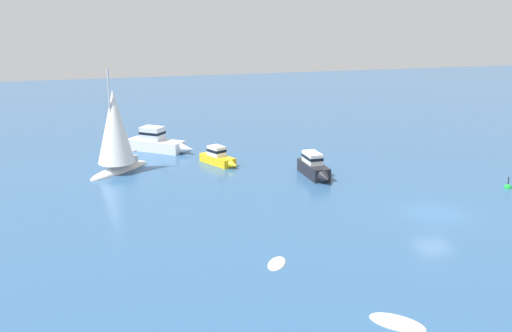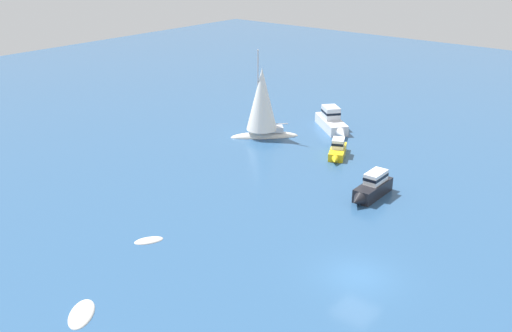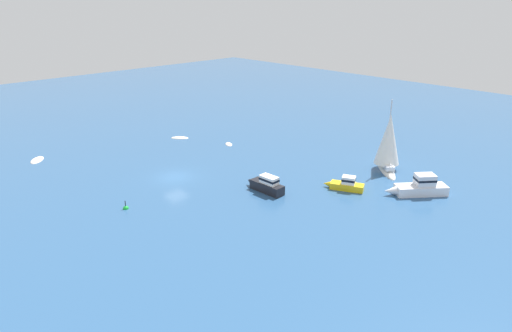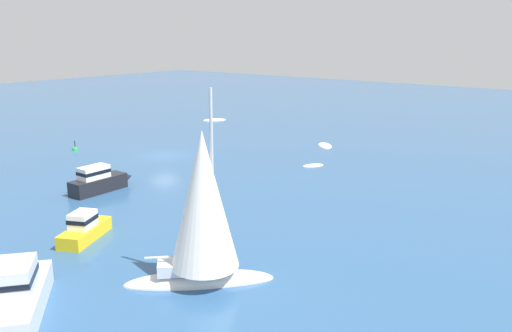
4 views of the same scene
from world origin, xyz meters
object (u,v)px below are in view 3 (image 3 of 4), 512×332
sailboat (388,145)px  skiff (180,138)px  rib (37,160)px  launch (419,187)px  launch_1 (266,184)px  rib_1 (229,144)px  channel_buoy (126,209)px  motor_cruiser (346,184)px

sailboat → skiff: (28.75, 10.81, -3.25)m
sailboat → skiff: sailboat is taller
rib → launch: (-40.10, -25.91, 0.84)m
sailboat → launch: 7.97m
sailboat → launch_1: (5.77, 15.43, -2.47)m
rib → rib_1: size_ratio=1.53×
sailboat → launch: bearing=-167.6°
channel_buoy → sailboat: bearing=-113.6°
launch_1 → channel_buoy: (6.77, 13.30, -0.77)m
launch → motor_cruiser: bearing=-14.6°
launch_1 → channel_buoy: launch_1 is taller
motor_cruiser → skiff: bearing=-21.4°
skiff → motor_cruiser: (-28.87, -2.12, 0.60)m
rib_1 → motor_cruiser: size_ratio=0.48×
sailboat → rib: (33.69, 29.99, -3.25)m
motor_cruiser → launch_1: bearing=23.2°
rib → launch: bearing=69.0°
skiff → motor_cruiser: 28.95m
launch → motor_cruiser: 7.81m
sailboat → launch: sailboat is taller
rib → motor_cruiser: motor_cruiser is taller
launch_1 → channel_buoy: 14.95m
skiff → sailboat: bearing=158.7°
launch_1 → channel_buoy: size_ratio=4.36×
sailboat → rib_1: (21.22, 7.46, -3.25)m
channel_buoy → launch: bearing=-127.6°
launch → rib_1: (27.63, 3.38, -0.84)m
skiff → channel_buoy: size_ratio=2.44×
sailboat → rib_1: size_ratio=4.31×
launch_1 → motor_cruiser: size_ratio=1.13×
channel_buoy → rib_1: bearing=-67.8°
rib → launch: 47.75m
sailboat → rib: bearing=86.5°
skiff → rib_1: skiff is taller
skiff → motor_cruiser: motor_cruiser is taller
rib_1 → motor_cruiser: 21.38m
rib_1 → motor_cruiser: (-21.33, 1.23, 0.60)m
launch → launch_1: 16.65m
skiff → launch_1: size_ratio=0.56×
channel_buoy → skiff: bearing=-47.9°
rib → launch: size_ratio=0.53×
launch_1 → rib_1: launch_1 is taller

